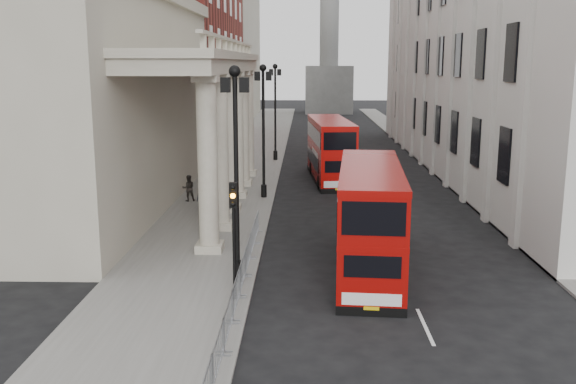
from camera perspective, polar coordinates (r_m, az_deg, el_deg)
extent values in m
plane|color=black|center=(21.78, -3.97, -11.65)|extent=(260.00, 260.00, 0.00)
cube|color=slate|center=(50.90, -4.13, 1.82)|extent=(6.00, 140.00, 0.12)
cube|color=slate|center=(51.94, 14.30, 1.69)|extent=(3.00, 140.00, 0.12)
cube|color=slate|center=(50.69, -0.81, 1.82)|extent=(0.20, 140.00, 0.14)
cube|color=#A09A86|center=(40.03, -16.82, 7.32)|extent=(9.00, 28.00, 12.00)
cube|color=maroon|center=(69.12, -9.14, 13.34)|extent=(9.00, 32.00, 22.00)
cube|color=#A09A86|center=(100.73, -5.72, 12.21)|extent=(9.00, 30.00, 20.00)
cube|color=beige|center=(53.93, 17.18, 15.16)|extent=(8.00, 55.00, 25.00)
cube|color=#60605E|center=(112.10, 3.62, 9.09)|extent=(8.00, 8.00, 8.00)
cylinder|color=black|center=(25.38, -4.48, -7.00)|extent=(0.36, 0.36, 0.80)
cylinder|color=black|center=(24.48, -4.61, 1.02)|extent=(0.18, 0.18, 8.00)
sphere|color=black|center=(24.08, -4.77, 10.66)|extent=(0.44, 0.44, 0.44)
cube|color=black|center=(24.06, -3.91, 9.48)|extent=(0.35, 0.35, 0.55)
cube|color=black|center=(24.13, -5.59, 9.46)|extent=(0.35, 0.35, 0.55)
cylinder|color=black|center=(40.82, -2.16, 0.10)|extent=(0.36, 0.36, 0.80)
cylinder|color=black|center=(40.27, -2.20, 5.13)|extent=(0.18, 0.18, 8.00)
sphere|color=black|center=(40.02, -2.24, 10.98)|extent=(0.44, 0.44, 0.44)
cube|color=black|center=(40.01, -1.73, 10.26)|extent=(0.35, 0.35, 0.55)
cube|color=black|center=(40.06, -2.74, 10.26)|extent=(0.35, 0.35, 0.55)
cylinder|color=black|center=(56.57, -1.12, 3.29)|extent=(0.36, 0.36, 0.80)
cylinder|color=black|center=(56.17, -1.14, 6.92)|extent=(0.18, 0.18, 8.00)
sphere|color=black|center=(56.00, -1.15, 11.11)|extent=(0.44, 0.44, 0.44)
cube|color=black|center=(55.99, -0.79, 10.60)|extent=(0.35, 0.35, 0.55)
cube|color=black|center=(56.02, -1.52, 10.60)|extent=(0.35, 0.35, 0.55)
cylinder|color=black|center=(23.08, -4.80, -5.51)|extent=(0.12, 0.12, 3.40)
cube|color=black|center=(22.55, -4.89, -0.28)|extent=(0.28, 0.22, 0.90)
sphere|color=black|center=(22.36, -4.94, 0.41)|extent=(0.18, 0.18, 0.18)
sphere|color=orange|center=(22.42, -4.93, -0.35)|extent=(0.18, 0.18, 0.18)
sphere|color=black|center=(22.48, -4.91, -1.09)|extent=(0.18, 0.18, 0.18)
cube|color=gray|center=(18.24, -6.24, -14.17)|extent=(0.50, 2.30, 1.10)
cube|color=gray|center=(20.36, -5.35, -11.32)|extent=(0.50, 2.30, 1.10)
cube|color=gray|center=(22.53, -4.63, -9.02)|extent=(0.50, 2.30, 1.10)
cube|color=gray|center=(24.74, -4.05, -7.12)|extent=(0.50, 2.30, 1.10)
cube|color=gray|center=(26.97, -3.57, -5.54)|extent=(0.50, 2.30, 1.10)
cube|color=gray|center=(29.21, -3.16, -4.19)|extent=(0.50, 2.30, 1.10)
cube|color=gray|center=(31.48, -2.82, -3.04)|extent=(0.50, 2.30, 1.10)
cube|color=#8E0906|center=(26.87, 7.24, -4.26)|extent=(3.20, 10.30, 1.93)
cube|color=#8E0906|center=(26.41, 7.35, -0.07)|extent=(3.20, 10.30, 1.69)
cube|color=#8E0906|center=(26.23, 7.40, 2.00)|extent=(3.24, 10.34, 0.24)
cube|color=black|center=(27.20, 7.18, -6.56)|extent=(3.22, 10.30, 0.34)
cube|color=black|center=(26.81, 7.25, -3.76)|extent=(3.11, 8.38, 0.97)
cube|color=black|center=(26.39, 7.35, 0.14)|extent=(3.21, 9.73, 1.06)
cube|color=white|center=(22.27, 7.44, -9.45)|extent=(2.03, 0.22, 0.43)
cube|color=yellow|center=(22.38, 7.42, -10.22)|extent=(0.53, 0.08, 0.13)
cylinder|color=black|center=(23.76, 4.69, -8.40)|extent=(0.38, 0.99, 0.97)
cylinder|color=black|center=(23.82, 10.00, -8.49)|extent=(0.38, 0.99, 0.97)
cylinder|color=black|center=(29.37, 4.98, -4.52)|extent=(0.38, 0.99, 0.97)
cylinder|color=black|center=(29.42, 9.25, -4.60)|extent=(0.38, 0.99, 0.97)
cube|color=#A10A07|center=(47.37, 3.76, 2.65)|extent=(3.29, 10.46, 1.96)
cube|color=#A10A07|center=(47.11, 3.79, 5.10)|extent=(3.29, 10.46, 1.72)
cube|color=#A10A07|center=(47.01, 3.81, 6.29)|extent=(3.33, 10.50, 0.25)
cube|color=black|center=(47.56, 3.74, 1.28)|extent=(3.31, 10.46, 0.34)
cube|color=black|center=(47.34, 3.77, 2.95)|extent=(3.19, 8.51, 0.98)
cube|color=black|center=(47.10, 3.80, 5.22)|extent=(3.30, 9.88, 1.08)
cube|color=white|center=(42.47, 4.58, 0.68)|extent=(2.06, 0.23, 0.44)
cube|color=yellow|center=(42.52, 4.57, 0.25)|extent=(0.54, 0.08, 0.13)
cylinder|color=black|center=(43.88, 2.87, 0.86)|extent=(0.39, 1.00, 0.98)
cylinder|color=black|center=(44.17, 5.73, 0.88)|extent=(0.39, 1.00, 0.98)
cylinder|color=black|center=(49.74, 2.15, 2.12)|extent=(0.39, 1.00, 0.98)
cylinder|color=black|center=(50.00, 4.68, 2.14)|extent=(0.39, 1.00, 0.98)
imported|color=black|center=(35.41, -5.54, -1.08)|extent=(0.66, 0.54, 1.55)
imported|color=black|center=(40.01, -8.84, 0.34)|extent=(0.93, 0.82, 1.62)
imported|color=black|center=(37.44, -7.49, -0.35)|extent=(0.83, 0.55, 1.66)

